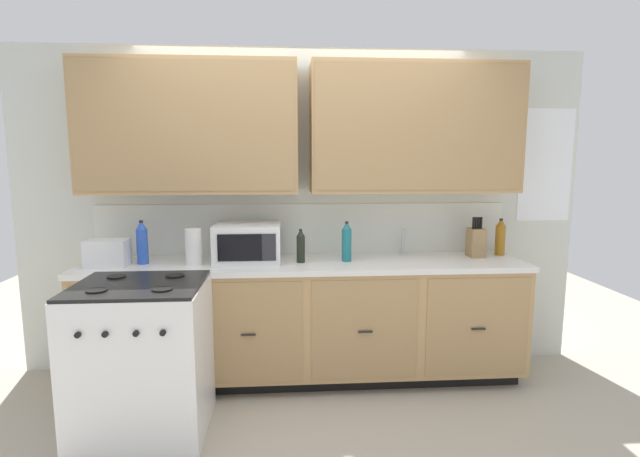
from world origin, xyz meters
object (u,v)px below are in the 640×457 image
(bottle_teal, at_px, (347,242))
(bottle_blue, at_px, (142,243))
(stove_range, at_px, (142,358))
(bottle_amber, at_px, (500,237))
(bottle_dark, at_px, (301,246))
(toaster, at_px, (107,253))
(microwave, at_px, (248,243))
(paper_towel_roll, at_px, (194,247))
(knife_block, at_px, (476,242))

(bottle_teal, relative_size, bottle_blue, 0.94)
(stove_range, relative_size, bottle_amber, 3.28)
(bottle_teal, relative_size, bottle_dark, 1.20)
(toaster, bearing_deg, stove_range, -56.53)
(bottle_teal, bearing_deg, bottle_amber, 6.43)
(toaster, relative_size, bottle_amber, 0.97)
(microwave, xyz_separation_m, bottle_dark, (0.39, -0.05, -0.02))
(toaster, height_order, paper_towel_roll, paper_towel_roll)
(knife_block, xyz_separation_m, bottle_amber, (0.22, 0.05, 0.03))
(bottle_blue, distance_m, bottle_amber, 2.72)
(bottle_blue, bearing_deg, bottle_teal, -0.41)
(toaster, bearing_deg, knife_block, 3.02)
(microwave, xyz_separation_m, paper_towel_roll, (-0.38, -0.07, -0.01))
(knife_block, height_order, bottle_blue, bottle_blue)
(microwave, xyz_separation_m, bottle_teal, (0.73, -0.02, 0.00))
(paper_towel_roll, xyz_separation_m, bottle_amber, (2.34, 0.19, 0.01))
(stove_range, bearing_deg, bottle_blue, 103.60)
(stove_range, bearing_deg, knife_block, 16.97)
(stove_range, distance_m, toaster, 0.88)
(bottle_teal, bearing_deg, paper_towel_roll, -177.54)
(toaster, distance_m, bottle_dark, 1.37)
(stove_range, bearing_deg, paper_towel_roll, 69.14)
(paper_towel_roll, bearing_deg, bottle_teal, 2.46)
(stove_range, distance_m, paper_towel_roll, 0.85)
(knife_block, xyz_separation_m, paper_towel_roll, (-2.13, -0.14, 0.01))
(bottle_amber, bearing_deg, knife_block, -166.92)
(bottle_teal, xyz_separation_m, bottle_amber, (1.24, 0.14, -0.00))
(stove_range, height_order, bottle_blue, bottle_blue)
(toaster, distance_m, bottle_teal, 1.71)
(bottle_amber, bearing_deg, bottle_dark, -174.05)
(microwave, distance_m, bottle_teal, 0.73)
(bottle_dark, bearing_deg, bottle_amber, 5.95)
(bottle_teal, height_order, bottle_blue, bottle_blue)
(microwave, height_order, knife_block, knife_block)
(stove_range, height_order, microwave, microwave)
(stove_range, xyz_separation_m, bottle_dark, (0.99, 0.60, 0.57))
(knife_block, relative_size, bottle_amber, 1.07)
(paper_towel_roll, distance_m, bottle_dark, 0.77)
(paper_towel_roll, height_order, bottle_dark, paper_towel_roll)
(microwave, bearing_deg, stove_range, -132.62)
(bottle_amber, bearing_deg, stove_range, -163.35)
(stove_range, relative_size, bottle_teal, 3.21)
(bottle_teal, bearing_deg, bottle_dark, -175.82)
(paper_towel_roll, xyz_separation_m, bottle_teal, (1.11, 0.05, 0.01))
(microwave, height_order, bottle_blue, bottle_blue)
(paper_towel_roll, relative_size, bottle_teal, 0.88)
(bottle_dark, bearing_deg, paper_towel_roll, -178.31)
(microwave, relative_size, paper_towel_roll, 1.85)
(microwave, distance_m, toaster, 0.98)
(toaster, distance_m, paper_towel_roll, 0.60)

